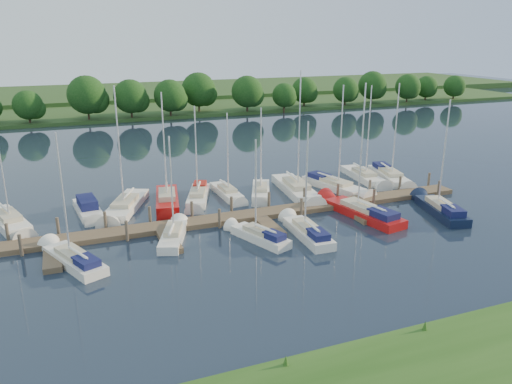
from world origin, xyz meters
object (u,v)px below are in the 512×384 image
object	(u,v)px
sailboat_n_0	(10,223)
motorboat	(88,210)
sailboat_s_2	(259,237)
dock	(259,217)
sailboat_n_5	(228,193)

from	to	relation	value
sailboat_n_0	motorboat	xyz separation A→B (m)	(6.07, 0.73, 0.08)
motorboat	sailboat_s_2	bearing A→B (deg)	130.92
dock	sailboat_n_0	bearing A→B (deg)	163.18
dock	motorboat	distance (m)	14.66
sailboat_n_0	motorboat	size ratio (longest dim) A/B	1.68
motorboat	sailboat_n_5	size ratio (longest dim) A/B	0.74
motorboat	sailboat_n_0	bearing A→B (deg)	0.55
sailboat_n_0	dock	bearing A→B (deg)	144.29
motorboat	sailboat_n_5	xyz separation A→B (m)	(12.66, 0.37, -0.09)
sailboat_n_5	sailboat_s_2	distance (m)	11.07
dock	sailboat_n_5	bearing A→B (deg)	93.86
sailboat_s_2	motorboat	bearing A→B (deg)	116.10
sailboat_n_0	sailboat_s_2	world-z (taller)	sailboat_n_0
sailboat_n_0	sailboat_n_5	world-z (taller)	sailboat_n_0
dock	sailboat_n_5	size ratio (longest dim) A/B	4.83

